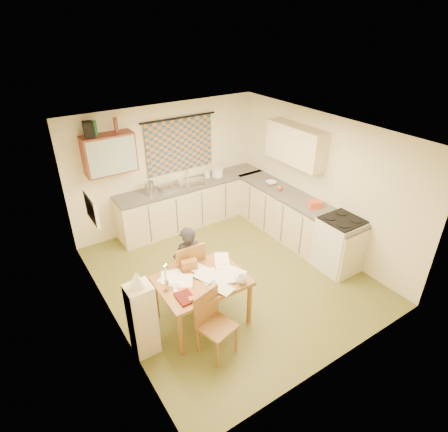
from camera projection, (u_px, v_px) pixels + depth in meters
floor at (229, 275)px, 6.47m from camera, size 4.00×4.50×0.02m
ceiling at (231, 132)px, 5.25m from camera, size 4.00×4.50×0.02m
wall_back at (167, 167)px, 7.51m from camera, size 4.00×0.02×2.50m
wall_front at (343, 291)px, 4.21m from camera, size 4.00×0.02×2.50m
wall_left at (103, 251)px, 4.89m from camera, size 0.02×4.50×2.50m
wall_right at (321, 183)px, 6.83m from camera, size 0.02×4.50×2.50m
window_blind at (180, 145)px, 7.43m from camera, size 1.45×0.03×1.05m
curtain_rod at (179, 118)px, 7.15m from camera, size 1.60×0.04×0.04m
wall_cabinet at (109, 154)px, 6.56m from camera, size 0.90×0.34×0.70m
wall_cabinet_glass at (113, 157)px, 6.43m from camera, size 0.84×0.02×0.64m
upper_cabinet_right at (296, 145)px, 6.85m from camera, size 0.34×1.30×0.70m
framed_print at (91, 208)px, 4.98m from camera, size 0.04×0.50×0.40m
print_canvas at (93, 208)px, 5.00m from camera, size 0.01×0.42×0.32m
counter_back at (195, 202)px, 7.88m from camera, size 3.30×0.62×0.92m
counter_right at (294, 219)px, 7.27m from camera, size 0.62×2.95×0.92m
stove at (338, 244)px, 6.44m from camera, size 0.63×0.63×0.97m
sink at (193, 184)px, 7.66m from camera, size 0.66×0.60×0.10m
tap at (187, 174)px, 7.69m from camera, size 0.04×0.04×0.28m
dish_rack at (168, 187)px, 7.36m from camera, size 0.35×0.31×0.06m
kettle at (149, 188)px, 7.13m from camera, size 0.19×0.19×0.24m
mixing_bowl at (217, 173)px, 7.89m from camera, size 0.30×0.30×0.16m
soap_bottle at (207, 173)px, 7.81m from camera, size 0.11×0.11×0.19m
bowl at (271, 183)px, 7.56m from camera, size 0.29×0.29×0.05m
orange_bag at (315, 204)px, 6.66m from camera, size 0.27×0.24×0.12m
fruit_orange at (280, 188)px, 7.29m from camera, size 0.10×0.10×0.10m
speaker at (88, 129)px, 6.19m from camera, size 0.19×0.22×0.26m
bottle_green at (95, 128)px, 6.24m from camera, size 0.07×0.07×0.26m
bottle_brown at (116, 125)px, 6.41m from camera, size 0.08×0.08×0.26m
dining_table at (202, 300)px, 5.36m from camera, size 1.23×0.94×0.75m
chair_far at (187, 279)px, 5.86m from camera, size 0.48×0.48×1.03m
chair_near at (216, 335)px, 4.90m from camera, size 0.51×0.51×0.92m
person at (188, 264)px, 5.67m from camera, size 0.49×0.34×1.28m
shelf_stand at (142, 320)px, 4.80m from camera, size 0.32×0.30×1.08m
lampshade at (137, 280)px, 4.48m from camera, size 0.20×0.20×0.22m
letter_rack at (189, 265)px, 5.32m from camera, size 0.24×0.15×0.16m
mug at (242, 280)px, 5.09m from camera, size 0.21×0.21×0.10m
magazine at (178, 300)px, 4.78m from camera, size 0.22×0.29×0.03m
book at (179, 294)px, 4.89m from camera, size 0.34×0.37×0.02m
orange_box at (193, 299)px, 4.80m from camera, size 0.13×0.10×0.04m
eyeglasses at (222, 288)px, 5.00m from camera, size 0.13×0.04×0.02m
candle_holder at (167, 285)px, 4.94m from camera, size 0.07×0.07×0.18m
candle at (165, 273)px, 4.84m from camera, size 0.03×0.03×0.22m
candle_flame at (166, 265)px, 4.78m from camera, size 0.02×0.02×0.02m
papers at (204, 276)px, 5.22m from camera, size 1.20×0.98×0.03m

